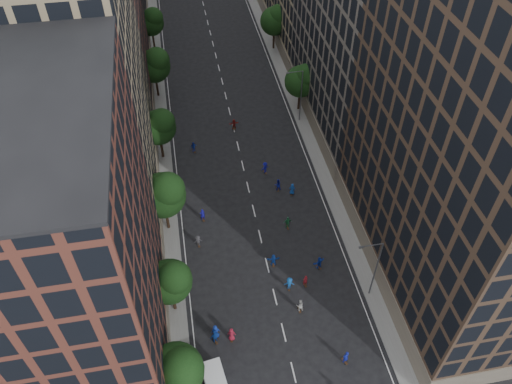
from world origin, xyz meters
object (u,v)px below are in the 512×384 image
at_px(streetlamp_near, 375,267).
at_px(skater_1, 346,357).
at_px(streetlamp_far, 300,93).
at_px(skater_0, 216,332).

height_order(streetlamp_near, skater_1, streetlamp_near).
xyz_separation_m(streetlamp_far, skater_1, (-4.96, -40.33, -4.23)).
xyz_separation_m(streetlamp_near, skater_0, (-17.53, -2.17, -4.21)).
bearing_deg(streetlamp_far, skater_1, -97.01).
height_order(streetlamp_near, streetlamp_far, same).
relative_size(streetlamp_near, skater_0, 4.72).
bearing_deg(skater_1, streetlamp_near, -147.79).
relative_size(streetlamp_near, skater_1, 4.84).
height_order(streetlamp_far, skater_0, streetlamp_far).
bearing_deg(streetlamp_far, streetlamp_near, -90.00).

